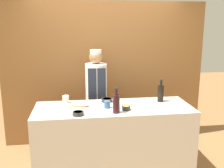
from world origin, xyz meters
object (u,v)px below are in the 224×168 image
at_px(wooden_spoon, 82,106).
at_px(chef_center, 96,97).
at_px(bottle_soy, 161,93).
at_px(cup_blue, 107,104).
at_px(cutting_board, 154,107).
at_px(bottle_wine, 116,103).
at_px(sauce_bowl_yellow, 126,107).
at_px(sauce_bowl_green, 78,113).
at_px(sauce_bowl_orange, 107,100).
at_px(cup_cream, 66,99).

xyz_separation_m(wooden_spoon, chef_center, (0.24, 0.67, -0.07)).
height_order(bottle_soy, cup_blue, bottle_soy).
xyz_separation_m(cutting_board, bottle_wine, (-0.54, -0.14, 0.11)).
relative_size(sauce_bowl_yellow, cutting_board, 0.39).
height_order(sauce_bowl_green, wooden_spoon, sauce_bowl_green).
distance_m(sauce_bowl_yellow, wooden_spoon, 0.60).
relative_size(sauce_bowl_orange, bottle_soy, 0.49).
xyz_separation_m(sauce_bowl_green, cutting_board, (1.01, 0.17, -0.02)).
relative_size(sauce_bowl_yellow, cup_blue, 1.14).
height_order(sauce_bowl_orange, cutting_board, sauce_bowl_orange).
relative_size(sauce_bowl_yellow, bottle_wine, 0.34).
relative_size(sauce_bowl_yellow, cup_cream, 1.05).
bearing_deg(sauce_bowl_orange, chef_center, 103.73).
bearing_deg(bottle_soy, sauce_bowl_green, -160.39).
distance_m(cutting_board, bottle_soy, 0.32).
bearing_deg(bottle_wine, chef_center, 100.12).
relative_size(sauce_bowl_orange, sauce_bowl_yellow, 1.44).
bearing_deg(sauce_bowl_yellow, cup_blue, 153.66).
distance_m(wooden_spoon, chef_center, 0.72).
xyz_separation_m(sauce_bowl_green, cup_cream, (-0.17, 0.54, 0.03)).
xyz_separation_m(sauce_bowl_green, bottle_wine, (0.47, 0.03, 0.10)).
relative_size(sauce_bowl_orange, cutting_board, 0.56).
relative_size(sauce_bowl_green, bottle_wine, 0.43).
relative_size(cutting_board, bottle_soy, 0.88).
xyz_separation_m(bottle_wine, cup_blue, (-0.09, 0.21, -0.08)).
bearing_deg(cup_cream, chef_center, 43.83).
height_order(wooden_spoon, chef_center, chef_center).
relative_size(cup_cream, wooden_spoon, 0.38).
distance_m(sauce_bowl_green, bottle_wine, 0.48).
xyz_separation_m(sauce_bowl_green, chef_center, (0.30, 0.99, -0.08)).
xyz_separation_m(sauce_bowl_yellow, cutting_board, (0.39, 0.05, -0.02)).
height_order(bottle_soy, chef_center, chef_center).
bearing_deg(bottle_soy, cutting_board, -123.02).
relative_size(cup_blue, wooden_spoon, 0.36).
relative_size(sauce_bowl_yellow, bottle_soy, 0.34).
height_order(cup_cream, wooden_spoon, cup_cream).
bearing_deg(cup_cream, sauce_bowl_green, -72.95).
bearing_deg(sauce_bowl_orange, cutting_board, -30.65).
distance_m(sauce_bowl_green, cutting_board, 1.02).
relative_size(cup_blue, cup_cream, 0.92).
xyz_separation_m(sauce_bowl_green, bottle_soy, (1.17, 0.42, 0.10)).
bearing_deg(sauce_bowl_yellow, cutting_board, 7.31).
relative_size(bottle_soy, wooden_spoon, 1.19).
height_order(sauce_bowl_green, cutting_board, sauce_bowl_green).
xyz_separation_m(bottle_wine, wooden_spoon, (-0.42, 0.30, -0.11)).
bearing_deg(cutting_board, cup_blue, 174.04).
xyz_separation_m(sauce_bowl_yellow, wooden_spoon, (-0.56, 0.20, -0.02)).
distance_m(bottle_soy, chef_center, 1.06).
bearing_deg(sauce_bowl_orange, cup_blue, -96.28).
bearing_deg(cutting_board, bottle_wine, -165.28).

